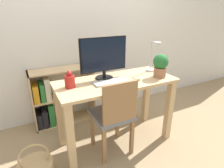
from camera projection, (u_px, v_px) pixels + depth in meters
ground_plane at (116, 140)px, 2.28m from camera, size 10.00×10.00×0.00m
wall_back at (86, 24)px, 2.53m from camera, size 8.00×0.05×2.60m
desk at (116, 95)px, 2.05m from camera, size 1.29×0.56×0.78m
monitor at (104, 56)px, 1.95m from camera, size 0.52×0.19×0.44m
keyboard at (110, 82)px, 1.92m from camera, size 0.36×0.14×0.02m
vase at (70, 81)px, 1.79m from camera, size 0.10×0.10×0.17m
desk_lamp at (154, 54)px, 2.16m from camera, size 0.10×0.19×0.37m
potted_plant at (160, 65)px, 2.04m from camera, size 0.16×0.16×0.26m
chair at (114, 114)px, 1.91m from camera, size 0.40×0.40×0.87m
bookshelf at (53, 100)px, 2.49m from camera, size 0.82×0.28×0.77m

